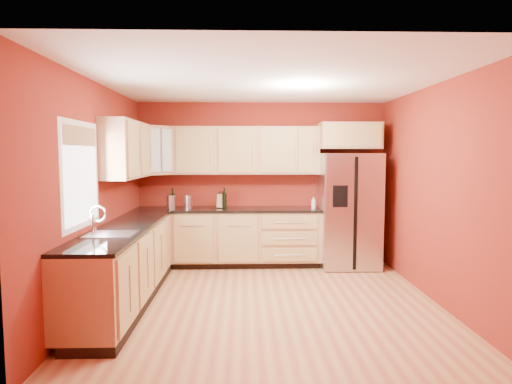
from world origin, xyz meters
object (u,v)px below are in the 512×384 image
wine_bottle_a (224,198)px  soap_dispenser (313,203)px  refrigerator (348,210)px  knife_block (221,201)px  canister_left (171,202)px

wine_bottle_a → soap_dispenser: wine_bottle_a is taller
refrigerator → wine_bottle_a: 1.95m
wine_bottle_a → knife_block: 0.10m
refrigerator → wine_bottle_a: (-1.94, 0.05, 0.19)m
refrigerator → soap_dispenser: bearing=178.9°
canister_left → wine_bottle_a: 0.83m
wine_bottle_a → knife_block: (-0.05, 0.07, -0.05)m
refrigerator → soap_dispenser: (-0.55, 0.01, 0.12)m
refrigerator → soap_dispenser: refrigerator is taller
wine_bottle_a → knife_block: size_ratio=1.50×
knife_block → soap_dispenser: knife_block is taller
canister_left → knife_block: (0.77, 0.08, 0.00)m
refrigerator → soap_dispenser: size_ratio=10.11×
wine_bottle_a → knife_block: bearing=129.3°
refrigerator → wine_bottle_a: refrigerator is taller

